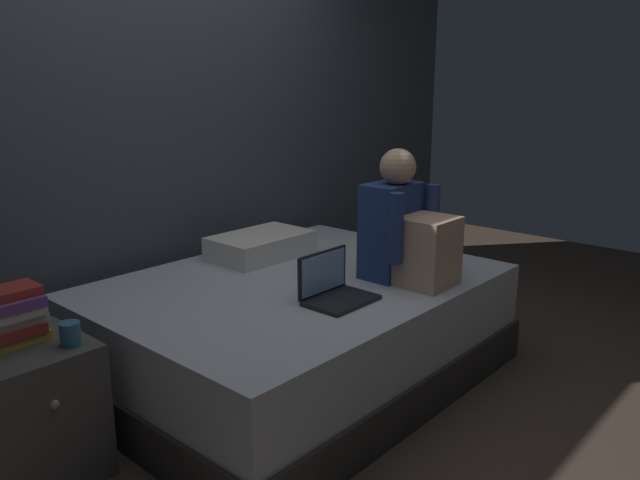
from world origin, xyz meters
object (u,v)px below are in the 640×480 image
object	(u,v)px
pillow	(261,245)
mug	(70,334)
book_stack	(14,316)
bed	(299,329)
nightstand	(31,414)
laptop	(334,289)
person_sitting	(406,231)

from	to	relation	value
pillow	mug	size ratio (longest dim) A/B	6.22
book_stack	pillow	bearing A→B (deg)	8.71
bed	nightstand	size ratio (longest dim) A/B	3.62
mug	laptop	bearing A→B (deg)	-20.48
book_stack	mug	bearing A→B (deg)	-52.92
bed	laptop	size ratio (longest dim) A/B	6.25
laptop	mug	distance (m)	1.12
bed	laptop	world-z (taller)	laptop
laptop	book_stack	world-z (taller)	book_stack
nightstand	mug	world-z (taller)	mug
pillow	laptop	bearing A→B (deg)	-109.73
pillow	mug	distance (m)	1.39
nightstand	mug	bearing A→B (deg)	-42.69
nightstand	book_stack	bearing A→B (deg)	86.63
person_sitting	book_stack	world-z (taller)	person_sitting
pillow	book_stack	world-z (taller)	book_stack
bed	pillow	distance (m)	0.59
book_stack	mug	xyz separation A→B (m)	(0.13, -0.17, -0.06)
person_sitting	pillow	bearing A→B (deg)	102.49
bed	pillow	xyz separation A→B (m)	(0.16, 0.45, 0.34)
pillow	book_stack	bearing A→B (deg)	-171.29
person_sitting	mug	world-z (taller)	person_sitting
nightstand	person_sitting	distance (m)	1.83
bed	mug	xyz separation A→B (m)	(-1.17, 0.06, 0.33)
laptop	mug	size ratio (longest dim) A/B	3.56
nightstand	bed	bearing A→B (deg)	-7.78
nightstand	laptop	xyz separation A→B (m)	(1.18, -0.51, 0.32)
nightstand	person_sitting	size ratio (longest dim) A/B	0.84
nightstand	book_stack	distance (m)	0.39
book_stack	bed	bearing A→B (deg)	-9.88
nightstand	pillow	xyz separation A→B (m)	(1.46, 0.27, 0.33)
bed	laptop	distance (m)	0.48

